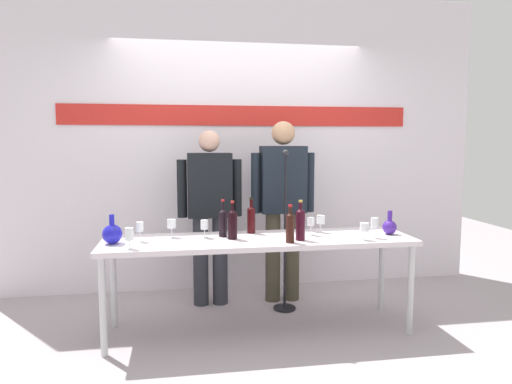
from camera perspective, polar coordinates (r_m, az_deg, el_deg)
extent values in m
plane|color=#A79CA1|center=(3.91, 0.37, -16.62)|extent=(10.00, 10.00, 0.00)
cube|color=white|center=(4.80, -2.07, 6.03)|extent=(5.03, 0.10, 3.00)
cube|color=red|center=(4.75, -1.99, 9.36)|extent=(3.52, 0.01, 0.20)
cube|color=silver|center=(3.68, 0.38, -5.98)|extent=(2.44, 0.63, 0.04)
cylinder|color=silver|center=(3.52, -18.30, -13.29)|extent=(0.05, 0.05, 0.72)
cylinder|color=silver|center=(3.90, 18.46, -11.36)|extent=(0.05, 0.05, 0.72)
cylinder|color=silver|center=(4.03, -17.11, -10.77)|extent=(0.05, 0.05, 0.72)
cylinder|color=silver|center=(4.36, 15.16, -9.38)|extent=(0.05, 0.05, 0.72)
sphere|color=#1E1DBA|center=(3.62, -17.25, -4.97)|extent=(0.15, 0.15, 0.15)
cylinder|color=#1E1DBA|center=(3.60, -17.30, -3.31)|extent=(0.04, 0.04, 0.09)
sphere|color=#442293|center=(3.97, 16.09, -4.19)|extent=(0.12, 0.12, 0.12)
cylinder|color=#442293|center=(3.95, 16.13, -2.85)|extent=(0.04, 0.04, 0.09)
cylinder|color=#2A2C33|center=(4.37, -6.80, -8.41)|extent=(0.14, 0.14, 0.83)
cylinder|color=#2A2C33|center=(4.39, -4.43, -8.34)|extent=(0.14, 0.14, 0.83)
cube|color=black|center=(4.26, -5.72, 0.86)|extent=(0.40, 0.22, 0.58)
cylinder|color=black|center=(4.25, -9.08, 0.41)|extent=(0.09, 0.09, 0.52)
cylinder|color=black|center=(4.28, -2.38, 0.53)|extent=(0.09, 0.09, 0.52)
sphere|color=#DBA790|center=(4.24, -5.78, 6.23)|extent=(0.19, 0.19, 0.19)
cylinder|color=#3F3B2B|center=(4.45, 2.08, -7.95)|extent=(0.14, 0.14, 0.85)
cylinder|color=#3F3B2B|center=(4.49, 4.44, -7.84)|extent=(0.14, 0.14, 0.85)
cube|color=#1A232D|center=(4.35, 3.33, 1.56)|extent=(0.42, 0.22, 0.62)
cylinder|color=#1A232D|center=(4.30, -0.03, 1.10)|extent=(0.09, 0.09, 0.56)
cylinder|color=#1A232D|center=(4.41, 6.59, 1.20)|extent=(0.09, 0.09, 0.56)
sphere|color=tan|center=(4.33, 3.36, 7.24)|extent=(0.22, 0.22, 0.22)
cylinder|color=#36080A|center=(3.86, -0.59, -3.57)|extent=(0.07, 0.07, 0.21)
cone|color=#36080A|center=(3.84, -0.59, -1.89)|extent=(0.07, 0.07, 0.03)
cylinder|color=#36080A|center=(3.84, -0.59, -1.49)|extent=(0.03, 0.03, 0.08)
cylinder|color=black|center=(3.83, -0.59, -0.80)|extent=(0.03, 0.03, 0.02)
cylinder|color=black|center=(3.73, -4.09, -3.95)|extent=(0.07, 0.07, 0.20)
cone|color=black|center=(3.71, -4.10, -2.25)|extent=(0.07, 0.07, 0.03)
cylinder|color=black|center=(3.71, -4.10, -1.80)|extent=(0.02, 0.02, 0.08)
cylinder|color=#AE1F1C|center=(3.70, -4.11, -1.05)|extent=(0.03, 0.03, 0.02)
cylinder|color=black|center=(3.51, 4.20, -4.56)|extent=(0.07, 0.07, 0.21)
cone|color=black|center=(3.49, 4.22, -2.70)|extent=(0.07, 0.07, 0.03)
cylinder|color=black|center=(3.49, 4.22, -2.35)|extent=(0.03, 0.03, 0.07)
cylinder|color=red|center=(3.48, 4.23, -1.68)|extent=(0.03, 0.03, 0.02)
cylinder|color=black|center=(3.63, -2.90, -4.16)|extent=(0.07, 0.07, 0.21)
cone|color=black|center=(3.61, -2.91, -2.32)|extent=(0.07, 0.07, 0.03)
cylinder|color=black|center=(3.61, -2.92, -1.94)|extent=(0.02, 0.02, 0.07)
cylinder|color=#A82821|center=(3.60, -2.92, -1.22)|extent=(0.03, 0.03, 0.02)
cylinder|color=#340917|center=(3.60, 5.47, -4.16)|extent=(0.07, 0.07, 0.22)
cone|color=#340917|center=(3.58, 5.49, -2.20)|extent=(0.07, 0.07, 0.03)
cylinder|color=#340917|center=(3.58, 5.50, -1.83)|extent=(0.03, 0.03, 0.07)
cylinder|color=gold|center=(3.57, 5.51, -1.13)|extent=(0.03, 0.03, 0.02)
cylinder|color=white|center=(3.66, -14.04, -5.91)|extent=(0.06, 0.06, 0.00)
cylinder|color=white|center=(3.65, -14.06, -5.30)|extent=(0.01, 0.01, 0.08)
cylinder|color=white|center=(3.64, -14.09, -4.15)|extent=(0.06, 0.06, 0.07)
cylinder|color=white|center=(3.71, -6.33, -5.58)|extent=(0.06, 0.06, 0.00)
cylinder|color=white|center=(3.71, -6.34, -5.06)|extent=(0.01, 0.01, 0.07)
cylinder|color=white|center=(3.69, -6.35, -4.00)|extent=(0.06, 0.06, 0.07)
cylinder|color=white|center=(3.44, -15.26, -6.73)|extent=(0.06, 0.06, 0.00)
cylinder|color=white|center=(3.43, -15.27, -6.21)|extent=(0.01, 0.01, 0.06)
cylinder|color=white|center=(3.42, -15.31, -4.99)|extent=(0.06, 0.06, 0.09)
cylinder|color=white|center=(3.76, -10.30, -5.48)|extent=(0.06, 0.06, 0.00)
cylinder|color=white|center=(3.76, -10.32, -4.91)|extent=(0.01, 0.01, 0.07)
cylinder|color=white|center=(3.74, -10.34, -3.84)|extent=(0.07, 0.07, 0.07)
cylinder|color=white|center=(3.82, 6.73, -5.26)|extent=(0.06, 0.06, 0.00)
cylinder|color=white|center=(3.81, 6.74, -4.68)|extent=(0.01, 0.01, 0.07)
cylinder|color=white|center=(3.80, 6.75, -3.63)|extent=(0.06, 0.06, 0.07)
cylinder|color=white|center=(3.80, 14.31, -5.48)|extent=(0.06, 0.06, 0.00)
cylinder|color=white|center=(3.79, 14.33, -4.88)|extent=(0.01, 0.01, 0.08)
cylinder|color=white|center=(3.77, 14.36, -3.69)|extent=(0.06, 0.06, 0.08)
cylinder|color=white|center=(3.70, 13.13, -5.75)|extent=(0.05, 0.05, 0.00)
cylinder|color=white|center=(3.70, 13.14, -5.21)|extent=(0.01, 0.01, 0.07)
cylinder|color=white|center=(3.68, 13.17, -4.20)|extent=(0.07, 0.07, 0.07)
cylinder|color=white|center=(3.94, 7.93, -4.93)|extent=(0.05, 0.05, 0.00)
cylinder|color=white|center=(3.93, 7.94, -4.39)|extent=(0.01, 0.01, 0.07)
cylinder|color=white|center=(3.92, 7.96, -3.36)|extent=(0.07, 0.07, 0.07)
cylinder|color=black|center=(4.35, 3.53, -14.04)|extent=(0.20, 0.20, 0.02)
cylinder|color=black|center=(4.16, 3.59, -5.19)|extent=(0.02, 0.02, 1.39)
sphere|color=#232328|center=(4.08, 3.66, 4.80)|extent=(0.06, 0.06, 0.06)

